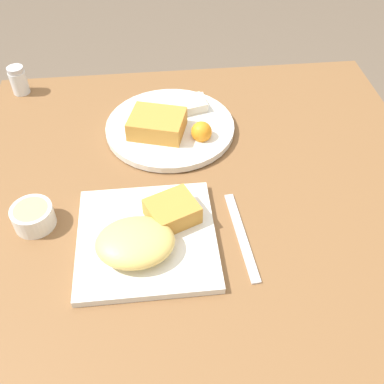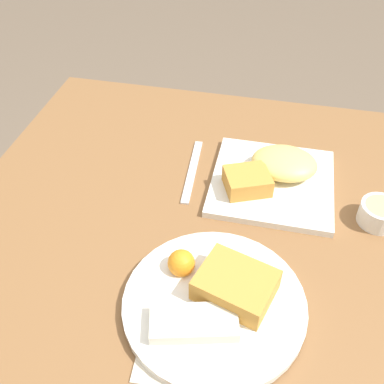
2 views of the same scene
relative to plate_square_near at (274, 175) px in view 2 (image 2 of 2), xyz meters
name	(u,v)px [view 2 (image 2 of 2)]	position (x,y,z in m)	size (l,w,h in m)	color
dining_table	(204,248)	(0.11, 0.12, -0.11)	(0.92, 0.87, 0.73)	brown
menu_card	(206,317)	(0.07, 0.33, -0.02)	(0.19, 0.24, 0.00)	beige
plate_square_near	(274,175)	(0.00, 0.00, 0.00)	(0.23, 0.23, 0.06)	white
plate_oval_far	(216,299)	(0.06, 0.30, 0.00)	(0.28, 0.28, 0.05)	white
sauce_ramekin	(380,213)	(-0.19, 0.07, 0.00)	(0.07, 0.07, 0.04)	white
butter_knife	(192,171)	(0.16, 0.00, -0.02)	(0.03, 0.20, 0.00)	silver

